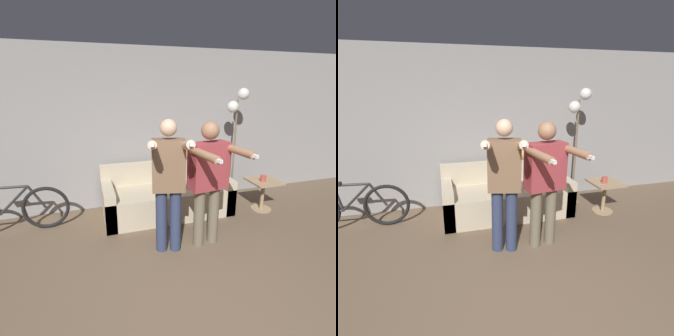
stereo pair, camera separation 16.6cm
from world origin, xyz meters
TOP-DOWN VIEW (x-y plane):
  - wall_back at (0.00, 3.05)m, footprint 10.00×0.05m
  - couch at (0.23, 2.51)m, footprint 2.03×0.85m
  - person_left at (-0.06, 1.49)m, footprint 0.56×0.73m
  - person_right at (0.46, 1.49)m, footprint 0.61×0.73m
  - cat at (0.69, 2.83)m, footprint 0.47×0.15m
  - floor_lamp at (1.48, 2.59)m, footprint 0.37×0.26m
  - side_table at (1.79, 2.14)m, footprint 0.48×0.48m
  - cup at (1.74, 2.09)m, footprint 0.09×0.09m
  - bicycle at (-2.04, 2.54)m, footprint 1.57×0.07m

SIDE VIEW (x-z plane):
  - couch at x=0.23m, z-range -0.13..0.67m
  - bicycle at x=-2.04m, z-range -0.03..0.70m
  - side_table at x=1.79m, z-range 0.12..0.64m
  - cup at x=1.74m, z-range 0.52..0.63m
  - cat at x=0.69m, z-range 0.79..0.98m
  - person_right at x=0.46m, z-range 0.13..1.74m
  - person_left at x=-0.06m, z-range 0.12..1.77m
  - wall_back at x=0.00m, z-range 0.00..2.60m
  - floor_lamp at x=1.48m, z-range 0.57..2.54m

